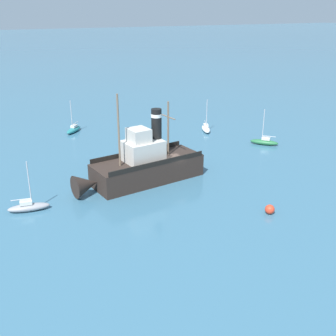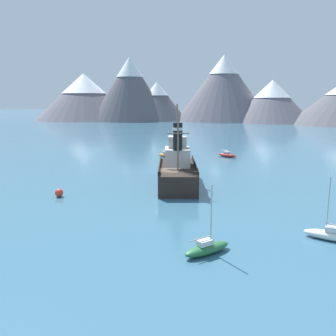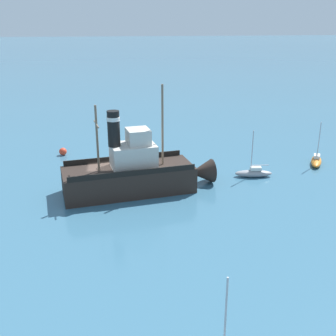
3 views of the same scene
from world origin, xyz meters
The scene contains 7 objects.
ground_plane centered at (0.00, 0.00, 0.00)m, with size 600.00×600.00×0.00m, color #38667F.
old_tugboat centered at (0.57, 3.10, 1.83)m, with size 6.52×14.77×9.90m.
sailboat_green centered at (5.92, -16.56, 0.43)m, with size 3.46×3.47×4.90m.
sailboat_teal centered at (22.33, 6.18, 0.43)m, with size 3.64×3.25×4.90m.
sailboat_white centered at (14.90, -12.32, 0.43)m, with size 3.95×2.31×4.90m.
sailboat_grey centered at (-1.78, 15.31, 0.43)m, with size 1.47×3.89×4.90m.
mooring_buoy centered at (-11.19, -5.00, 0.44)m, with size 0.89×0.89×0.89m, color red.
Camera 1 is at (-39.22, 17.31, 18.13)m, focal length 45.00 mm.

